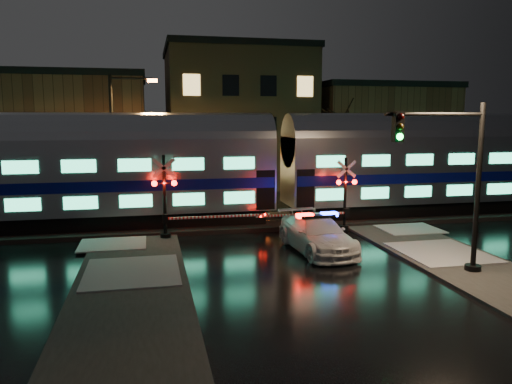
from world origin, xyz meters
TOP-DOWN VIEW (x-y plane):
  - ground at (0.00, 0.00)m, footprint 120.00×120.00m
  - ballast at (0.00, 5.00)m, footprint 90.00×4.20m
  - sidewalk_left at (-6.50, -6.00)m, footprint 4.00×20.00m
  - sidewalk_right at (6.50, -6.00)m, footprint 4.00×20.00m
  - building_left at (-13.00, 22.00)m, footprint 14.00×10.00m
  - building_mid at (2.00, 22.50)m, footprint 12.00×11.00m
  - building_right at (15.00, 22.00)m, footprint 12.00×10.00m
  - train at (1.30, 5.00)m, footprint 51.00×3.12m
  - police_car at (1.45, -1.20)m, footprint 2.59×5.54m
  - crossing_signal_right at (3.85, 2.30)m, footprint 5.45×0.64m
  - crossing_signal_left at (-4.71, 2.31)m, footprint 5.86×0.66m
  - traffic_light at (5.23, -5.54)m, footprint 4.17×0.73m
  - streetlight at (-7.54, 9.00)m, footprint 2.81×0.29m

SIDE VIEW (x-z plane):
  - ground at x=0.00m, z-range 0.00..0.00m
  - sidewalk_left at x=-6.50m, z-range 0.00..0.12m
  - sidewalk_right at x=6.50m, z-range 0.00..0.12m
  - ballast at x=0.00m, z-range 0.00..0.24m
  - police_car at x=1.45m, z-range -0.08..1.66m
  - crossing_signal_right at x=3.85m, z-range -0.34..3.52m
  - crossing_signal_left at x=-4.71m, z-range -0.36..3.79m
  - train at x=1.30m, z-range 0.42..6.35m
  - traffic_light at x=5.23m, z-range 0.20..6.65m
  - building_right at x=15.00m, z-range 0.00..8.50m
  - building_left at x=-13.00m, z-range 0.00..9.00m
  - streetlight at x=-7.54m, z-range 0.64..9.05m
  - building_mid at x=2.00m, z-range 0.00..11.50m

